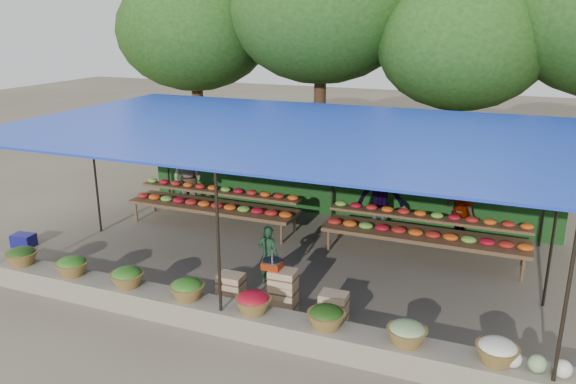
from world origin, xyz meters
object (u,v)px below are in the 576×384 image
at_px(crate_counter, 282,295).
at_px(vendor_seated, 268,256).
at_px(weighing_scale, 272,264).
at_px(blue_crate_back, 24,240).
at_px(blue_crate_front, 13,267).

height_order(crate_counter, vendor_seated, vendor_seated).
bearing_deg(weighing_scale, crate_counter, 0.00).
bearing_deg(vendor_seated, weighing_scale, 125.14).
relative_size(vendor_seated, blue_crate_back, 2.55).
bearing_deg(blue_crate_front, weighing_scale, 9.69).
xyz_separation_m(crate_counter, weighing_scale, (-0.17, -0.00, 0.54)).
xyz_separation_m(weighing_scale, vendor_seated, (-0.45, 0.84, -0.27)).
height_order(weighing_scale, vendor_seated, vendor_seated).
bearing_deg(weighing_scale, blue_crate_back, 175.22).
bearing_deg(crate_counter, blue_crate_back, 175.34).
relative_size(vendor_seated, blue_crate_front, 2.16).
bearing_deg(blue_crate_back, blue_crate_front, -58.44).
bearing_deg(weighing_scale, vendor_seated, 118.29).
height_order(crate_counter, blue_crate_back, crate_counter).
xyz_separation_m(blue_crate_front, blue_crate_back, (-0.94, 1.16, -0.03)).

